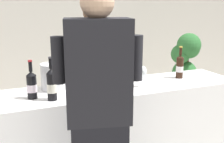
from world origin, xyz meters
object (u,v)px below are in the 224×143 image
Objects in this scene: wine_bottle_5 at (123,72)px; wine_bottle_7 at (120,75)px; wine_bottle_3 at (96,81)px; potted_shrub at (185,69)px; ice_bucket at (53,76)px; person_server at (94,79)px; wine_bottle_2 at (113,81)px; wine_bottle_4 at (180,66)px; person_guest at (99,129)px; wine_bottle_0 at (32,85)px; wine_bottle_6 at (52,84)px; wine_glass at (143,72)px.

wine_bottle_7 is at bearing -122.51° from wine_bottle_5.
wine_bottle_3 is 2.14m from potted_shrub.
person_server is at bearing 42.41° from ice_bucket.
wine_bottle_2 is at bearing -33.33° from ice_bucket.
wine_bottle_5 is (0.20, 0.24, 0.00)m from wine_bottle_2.
ice_bucket is 2.29m from potted_shrub.
wine_bottle_4 is 0.62m from wine_bottle_5.
wine_bottle_5 is 0.92m from person_guest.
wine_bottle_5 is 0.18× the size of person_guest.
person_server is 1.33× the size of potted_shrub.
wine_bottle_0 is at bearing -138.95° from ice_bucket.
potted_shrub is (0.81, 0.96, -0.31)m from wine_bottle_4.
potted_shrub is at bearing 35.55° from wine_bottle_2.
wine_bottle_5 is 0.74m from wine_bottle_6.
ice_bucket is at bearing 139.70° from wine_bottle_3.
potted_shrub is at bearing 39.81° from wine_glass.
ice_bucket is (0.20, 0.17, 0.01)m from wine_bottle_0.
person_server is 0.95× the size of person_guest.
wine_bottle_0 is at bearing 176.04° from wine_bottle_7.
person_server is at bearing 52.12° from wine_bottle_6.
person_guest reaches higher than ice_bucket.
wine_bottle_4 is at bearing 10.82° from wine_bottle_7.
ice_bucket is (-0.66, 0.06, 0.01)m from wine_bottle_5.
wine_bottle_3 is 0.37m from wine_bottle_6.
potted_shrub is (2.09, 0.88, -0.31)m from ice_bucket.
wine_glass is at bearing 12.90° from wine_bottle_2.
wine_bottle_7 reaches higher than wine_bottle_6.
wine_bottle_7 is 0.20× the size of person_guest.
person_guest is at bearing -79.57° from ice_bucket.
wine_bottle_6 is (-0.37, -0.01, 0.01)m from wine_bottle_3.
wine_bottle_4 is at bearing -3.89° from ice_bucket.
potted_shrub is at bearing 24.61° from wine_bottle_0.
ice_bucket is at bearing 163.92° from wine_glass.
wine_bottle_7 reaches higher than wine_glass.
wine_bottle_7 reaches higher than wine_bottle_3.
wine_glass is 0.12× the size of person_server.
wine_bottle_3 is at bearing -170.16° from wine_bottle_7.
person_guest reaches higher than person_server.
wine_bottle_6 is (-0.51, 0.02, 0.02)m from wine_bottle_2.
wine_bottle_3 is at bearing 72.88° from person_guest.
wine_bottle_2 reaches higher than wine_glass.
wine_bottle_5 is (0.34, 0.21, -0.00)m from wine_bottle_3.
wine_glass is at bearing 43.00° from person_guest.
person_server is at bearing 42.05° from wine_bottle_0.
wine_bottle_6 reaches higher than wine_bottle_5.
person_guest is at bearing -106.72° from person_server.
wine_bottle_3 is 0.91× the size of wine_bottle_7.
potted_shrub is (1.54, 1.10, -0.32)m from wine_bottle_7.
wine_bottle_0 is at bearing 177.14° from wine_glass.
ice_bucket is at bearing -157.29° from potted_shrub.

